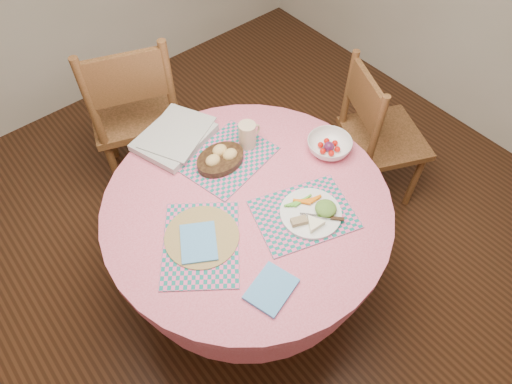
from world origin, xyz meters
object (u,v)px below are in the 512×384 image
Objects in this scene: wicker_trivet at (202,237)px; fruit_bowl at (329,146)px; dinner_plate at (313,212)px; bread_bowl at (220,158)px; chair_right at (377,134)px; chair_back at (135,111)px; latte_mug at (248,135)px; dining_table at (248,227)px.

fruit_bowl is (0.73, 0.01, 0.03)m from wicker_trivet.
bread_bowl is (-0.12, 0.48, 0.01)m from dinner_plate.
chair_right is 3.66× the size of dinner_plate.
chair_back is 4.62× the size of bread_bowl.
bread_bowl is 0.17m from latte_mug.
dinner_plate is (0.42, -0.20, 0.02)m from wicker_trivet.
dinner_plate is (0.17, -0.23, 0.22)m from dining_table.
fruit_bowl is at bearing 135.36° from chair_back.
bread_bowl is 1.83× the size of latte_mug.
latte_mug is at bearing 50.02° from dining_table.
wicker_trivet is at bearing 96.59° from chair_back.
bread_bowl is (-0.93, 0.20, 0.29)m from chair_right.
dining_table is 0.43m from latte_mug.
chair_right reaches higher than dining_table.
latte_mug is at bearing 30.84° from wicker_trivet.
dinner_plate is 1.11× the size of bread_bowl.
dining_table is at bearing 4.89° from wicker_trivet.
chair_back is 0.80m from bread_bowl.
dinner_plate is (-0.81, -0.28, 0.28)m from chair_right.
chair_back is at bearing 97.36° from dinner_plate.
wicker_trivet is 1.30× the size of bread_bowl.
wicker_trivet is 2.39× the size of latte_mug.
chair_back is 0.83m from latte_mug.
chair_back is (-0.97, 0.96, 0.07)m from chair_right.
chair_back is 4.15× the size of dinner_plate.
dinner_plate is at bearing -145.25° from fruit_bowl.
fruit_bowl is at bearing 34.75° from dinner_plate.
dining_table is 0.98m from chair_right.
fruit_bowl is (0.31, 0.22, 0.01)m from dinner_plate.
bread_bowl is at bearing 113.74° from chair_back.
bread_bowl is (0.05, 0.25, 0.23)m from dining_table.
chair_back is 1.15m from fruit_bowl.
wicker_trivet is at bearing 153.94° from dinner_plate.
chair_back is at bearing 70.15° from chair_right.
dinner_plate is 0.38m from fruit_bowl.
chair_right is 1.37m from chair_back.
bread_bowl is at bearing 102.93° from chair_right.
latte_mug is 0.52× the size of fruit_bowl.
wicker_trivet is 0.55m from latte_mug.
dining_table is at bearing -101.37° from bread_bowl.
fruit_bowl is at bearing 122.12° from chair_right.
chair_right is 0.99m from bread_bowl.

